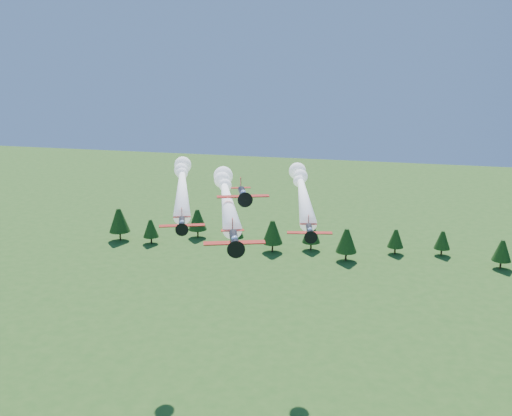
% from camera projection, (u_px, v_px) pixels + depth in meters
% --- Properties ---
extents(plane_lead, '(19.43, 43.59, 3.70)m').
position_uv_depth(plane_lead, '(226.00, 194.00, 95.97)').
color(plane_lead, black).
rests_on(plane_lead, ground).
extents(plane_left, '(22.28, 48.35, 3.70)m').
position_uv_depth(plane_left, '(182.00, 182.00, 108.53)').
color(plane_left, black).
rests_on(plane_left, ground).
extents(plane_right, '(14.59, 48.30, 3.70)m').
position_uv_depth(plane_right, '(302.00, 189.00, 108.28)').
color(plane_right, black).
rests_on(plane_right, ground).
extents(plane_slot, '(7.98, 8.93, 2.83)m').
position_uv_depth(plane_slot, '(243.00, 194.00, 86.99)').
color(plane_slot, black).
rests_on(plane_slot, ground).
extents(treeline, '(167.14, 19.54, 11.82)m').
position_uv_depth(treeline, '(299.00, 234.00, 194.37)').
color(treeline, '#382314').
rests_on(treeline, ground).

